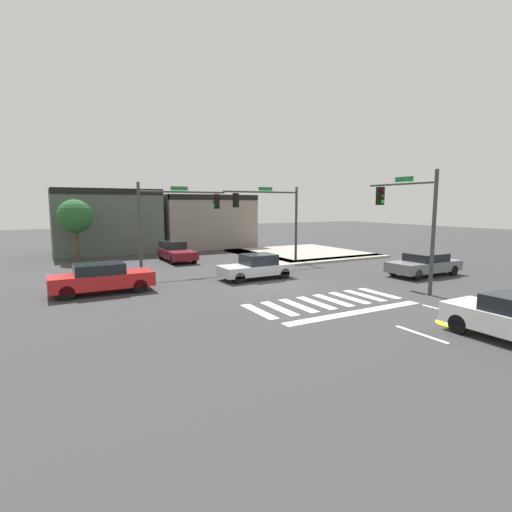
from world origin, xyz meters
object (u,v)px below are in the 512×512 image
object	(u,v)px
car_gray	(424,264)
car_maroon	(176,251)
car_silver	(256,267)
traffic_signal_northwest	(175,211)
traffic_signal_southeast	(409,211)
traffic_signal_northeast	(270,210)
roadside_tree	(75,217)
car_red	(102,278)

from	to	relation	value
car_gray	car_maroon	world-z (taller)	car_maroon
car_silver	traffic_signal_northwest	bearing A→B (deg)	126.32
traffic_signal_southeast	traffic_signal_northeast	xyz separation A→B (m)	(-1.73, 10.35, -0.05)
traffic_signal_northeast	roadside_tree	distance (m)	14.44
traffic_signal_southeast	roadside_tree	bearing A→B (deg)	36.42
car_red	car_silver	size ratio (longest dim) A/B	1.11
traffic_signal_northwest	car_gray	xyz separation A→B (m)	(12.63, -8.47, -3.13)
car_silver	car_maroon	distance (m)	9.44
traffic_signal_southeast	car_silver	bearing A→B (deg)	40.35
car_silver	roadside_tree	size ratio (longest dim) A/B	0.91
traffic_signal_northeast	car_gray	world-z (taller)	traffic_signal_northeast
traffic_signal_northwest	car_gray	world-z (taller)	traffic_signal_northwest
car_silver	traffic_signal_northeast	bearing A→B (deg)	50.92
traffic_signal_southeast	car_maroon	xyz separation A→B (m)	(-7.04, 15.35, -3.20)
traffic_signal_southeast	traffic_signal_northeast	world-z (taller)	traffic_signal_southeast
traffic_signal_northwest	traffic_signal_southeast	world-z (taller)	traffic_signal_southeast
traffic_signal_northwest	car_red	world-z (taller)	traffic_signal_northwest
traffic_signal_northwest	car_silver	size ratio (longest dim) A/B	1.34
traffic_signal_northeast	car_red	bearing A→B (deg)	18.35
traffic_signal_southeast	car_silver	xyz separation A→B (m)	(-5.18, 6.10, -3.23)
car_silver	roadside_tree	xyz separation A→B (m)	(-8.46, 12.39, 2.66)
traffic_signal_northwest	car_silver	bearing A→B (deg)	-53.68
car_red	roadside_tree	bearing A→B (deg)	90.72
roadside_tree	car_gray	bearing A→B (deg)	-42.63
traffic_signal_northwest	car_red	size ratio (longest dim) A/B	1.20
traffic_signal_southeast	car_maroon	size ratio (longest dim) A/B	1.34
car_maroon	traffic_signal_southeast	bearing A→B (deg)	24.63
car_gray	roadside_tree	size ratio (longest dim) A/B	1.01
car_silver	roadside_tree	distance (m)	15.24
traffic_signal_southeast	car_red	size ratio (longest dim) A/B	1.24
traffic_signal_northwest	car_maroon	world-z (taller)	traffic_signal_northwest
car_silver	car_gray	bearing A→B (deg)	-23.11
traffic_signal_northwest	traffic_signal_southeast	size ratio (longest dim) A/B	0.97
car_gray	car_maroon	bearing A→B (deg)	-49.79
traffic_signal_northeast	car_maroon	bearing A→B (deg)	-43.31
car_maroon	car_gray	bearing A→B (deg)	40.21
car_red	traffic_signal_southeast	bearing A→B (deg)	-25.55
roadside_tree	traffic_signal_northwest	bearing A→B (deg)	-56.86
traffic_signal_northeast	traffic_signal_northwest	bearing A→B (deg)	-1.99
traffic_signal_southeast	traffic_signal_northwest	bearing A→B (deg)	38.70
car_red	car_maroon	bearing A→B (deg)	54.06
car_gray	car_red	bearing A→B (deg)	-13.80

